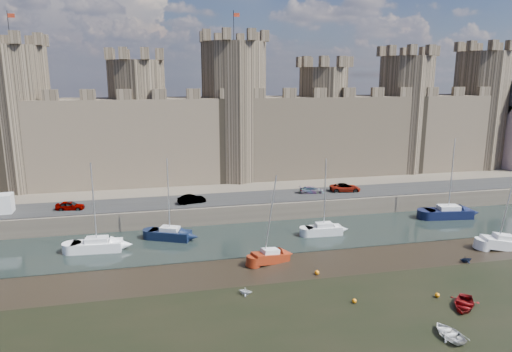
# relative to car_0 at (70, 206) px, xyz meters

# --- Properties ---
(ground) EXTENTS (160.00, 160.00, 0.00)m
(ground) POSITION_rel_car_0_xyz_m (23.03, -33.21, -3.12)
(ground) COLOR black
(ground) RESTS_ON ground
(water_channel) EXTENTS (160.00, 12.00, 0.08)m
(water_channel) POSITION_rel_car_0_xyz_m (23.03, -9.21, -3.08)
(water_channel) COLOR black
(water_channel) RESTS_ON ground
(quay) EXTENTS (160.00, 60.00, 2.50)m
(quay) POSITION_rel_car_0_xyz_m (23.03, 26.79, -1.87)
(quay) COLOR #4C443A
(quay) RESTS_ON ground
(road) EXTENTS (160.00, 7.00, 0.10)m
(road) POSITION_rel_car_0_xyz_m (23.03, 0.79, -0.57)
(road) COLOR black
(road) RESTS_ON quay
(castle) EXTENTS (108.50, 11.00, 29.00)m
(castle) POSITION_rel_car_0_xyz_m (22.39, 14.79, 8.55)
(castle) COLOR #42382B
(castle) RESTS_ON quay
(car_0) EXTENTS (3.83, 1.96, 1.25)m
(car_0) POSITION_rel_car_0_xyz_m (0.00, 0.00, 0.00)
(car_0) COLOR gray
(car_0) RESTS_ON quay
(car_1) EXTENTS (4.08, 2.18, 1.28)m
(car_1) POSITION_rel_car_0_xyz_m (16.15, -0.35, 0.01)
(car_1) COLOR gray
(car_1) RESTS_ON quay
(car_2) EXTENTS (3.90, 2.05, 1.08)m
(car_2) POSITION_rel_car_0_xyz_m (34.49, 1.33, -0.08)
(car_2) COLOR gray
(car_2) RESTS_ON quay
(car_3) EXTENTS (4.97, 2.84, 1.31)m
(car_3) POSITION_rel_car_0_xyz_m (39.88, 1.15, 0.03)
(car_3) COLOR gray
(car_3) RESTS_ON quay
(sailboat_0) EXTENTS (5.74, 2.53, 10.50)m
(sailboat_0) POSITION_rel_car_0_xyz_m (4.32, -9.59, -2.31)
(sailboat_0) COLOR white
(sailboat_0) RESTS_ON ground
(sailboat_1) EXTENTS (5.53, 3.96, 10.34)m
(sailboat_1) POSITION_rel_car_0_xyz_m (12.78, -7.52, -2.31)
(sailboat_1) COLOR black
(sailboat_1) RESTS_ON ground
(sailboat_2) EXTENTS (4.69, 2.01, 9.95)m
(sailboat_2) POSITION_rel_car_0_xyz_m (32.16, -10.08, -2.32)
(sailboat_2) COLOR silver
(sailboat_2) RESTS_ON ground
(sailboat_3) EXTENTS (6.83, 3.37, 11.51)m
(sailboat_3) POSITION_rel_car_0_xyz_m (52.19, -7.29, -2.26)
(sailboat_3) COLOR black
(sailboat_3) RESTS_ON ground
(sailboat_4) EXTENTS (4.50, 2.76, 9.84)m
(sailboat_4) POSITION_rel_car_0_xyz_m (23.27, -17.04, -2.40)
(sailboat_4) COLOR maroon
(sailboat_4) RESTS_ON ground
(sailboat_5) EXTENTS (5.34, 2.82, 10.96)m
(sailboat_5) POSITION_rel_car_0_xyz_m (51.32, -19.14, -2.35)
(sailboat_5) COLOR white
(sailboat_5) RESTS_ON ground
(dinghy_2) EXTENTS (2.27, 3.16, 0.65)m
(dinghy_2) POSITION_rel_car_0_xyz_m (33.40, -34.33, -2.80)
(dinghy_2) COLOR silver
(dinghy_2) RESTS_ON ground
(dinghy_3) EXTENTS (1.59, 1.49, 0.68)m
(dinghy_3) POSITION_rel_car_0_xyz_m (19.13, -23.86, -2.79)
(dinghy_3) COLOR silver
(dinghy_3) RESTS_ON ground
(dinghy_4) EXTENTS (4.12, 4.22, 0.71)m
(dinghy_4) POSITION_rel_car_0_xyz_m (37.50, -30.59, -2.77)
(dinghy_4) COLOR #680B0D
(dinghy_4) RESTS_ON ground
(dinghy_7) EXTENTS (1.53, 1.37, 0.73)m
(dinghy_7) POSITION_rel_car_0_xyz_m (44.26, -21.81, -2.76)
(dinghy_7) COLOR black
(dinghy_7) RESTS_ON ground
(buoy_1) EXTENTS (0.42, 0.42, 0.42)m
(buoy_1) POSITION_rel_car_0_xyz_m (28.41, -27.64, -2.92)
(buoy_1) COLOR orange
(buoy_1) RESTS_ON ground
(buoy_3) EXTENTS (0.48, 0.48, 0.48)m
(buoy_3) POSITION_rel_car_0_xyz_m (27.19, -21.21, -2.89)
(buoy_3) COLOR orange
(buoy_3) RESTS_ON ground
(buoy_5) EXTENTS (0.45, 0.45, 0.45)m
(buoy_5) POSITION_rel_car_0_xyz_m (36.38, -28.32, -2.90)
(buoy_5) COLOR orange
(buoy_5) RESTS_ON ground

